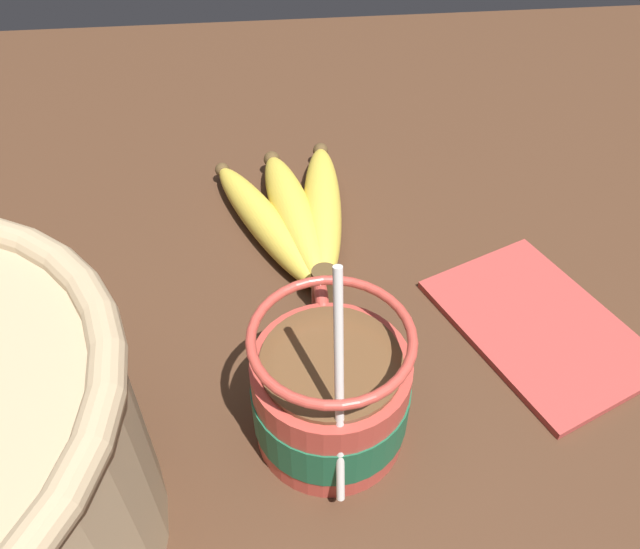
# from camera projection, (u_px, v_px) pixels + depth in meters

# --- Properties ---
(table) EXTENTS (1.19, 1.19, 0.03)m
(table) POSITION_uv_depth(u_px,v_px,m) (273.00, 348.00, 0.48)
(table) COLOR #422819
(table) RESTS_ON ground
(coffee_mug) EXTENTS (0.14, 0.10, 0.17)m
(coffee_mug) POSITION_uv_depth(u_px,v_px,m) (330.00, 393.00, 0.39)
(coffee_mug) COLOR #B23D33
(coffee_mug) RESTS_ON table
(banana_bunch) EXTENTS (0.22, 0.13, 0.04)m
(banana_bunch) POSITION_uv_depth(u_px,v_px,m) (296.00, 215.00, 0.55)
(banana_bunch) COLOR #4C381E
(banana_bunch) RESTS_ON table
(napkin) EXTENTS (0.19, 0.17, 0.01)m
(napkin) POSITION_uv_depth(u_px,v_px,m) (539.00, 325.00, 0.48)
(napkin) COLOR #A33833
(napkin) RESTS_ON table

